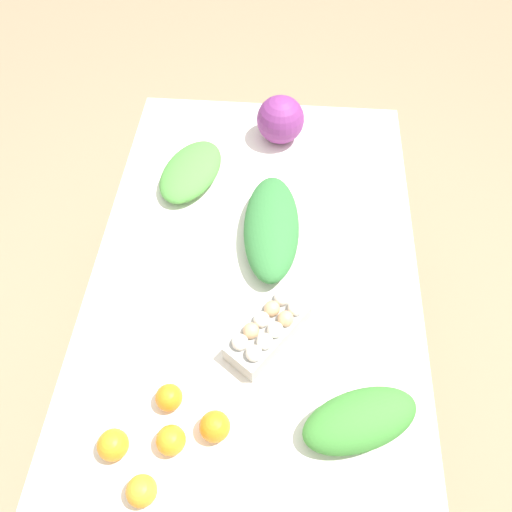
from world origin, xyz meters
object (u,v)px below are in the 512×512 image
orange_0 (142,491)px  orange_4 (169,397)px  orange_1 (171,440)px  orange_3 (215,426)px  orange_2 (113,445)px  greens_bunch_dandelion (360,420)px  cabbage_purple (280,120)px  egg_carton (268,330)px  greens_bunch_kale (191,171)px  greens_bunch_chard (271,227)px

orange_0 → orange_4: bearing=-6.1°
orange_1 → orange_3: (0.04, -0.09, 0.00)m
orange_0 → orange_2: 0.12m
greens_bunch_dandelion → orange_1: 0.43m
orange_3 → cabbage_purple: bearing=-5.5°
cabbage_purple → orange_0: 1.18m
egg_carton → orange_4: egg_carton is taller
orange_1 → orange_3: size_ratio=0.95×
orange_2 → orange_4: orange_2 is taller
greens_bunch_kale → orange_1: (-0.83, -0.08, -0.00)m
orange_1 → orange_2: 0.13m
greens_bunch_chard → orange_1: size_ratio=5.69×
orange_1 → orange_0: bearing=157.9°
greens_bunch_dandelion → greens_bunch_chard: bearing=23.6°
greens_bunch_chard → orange_4: bearing=157.8°
orange_0 → greens_bunch_kale: bearing=2.3°
egg_carton → orange_0: bearing=4.1°
orange_4 → greens_bunch_chard: bearing=-22.2°
orange_3 → orange_1: bearing=111.4°
cabbage_purple → orange_3: bearing=174.5°
egg_carton → greens_bunch_dandelion: 0.31m
cabbage_purple → orange_0: (-1.15, 0.24, -0.05)m
greens_bunch_chard → greens_bunch_kale: 0.35m
cabbage_purple → orange_1: size_ratio=2.37×
greens_bunch_chard → orange_4: 0.56m
cabbage_purple → orange_2: bearing=163.4°
orange_2 → orange_3: bearing=-75.4°
orange_3 → greens_bunch_dandelion: bearing=-83.4°
orange_4 → orange_2: bearing=138.2°
orange_2 → orange_3: same height
greens_bunch_kale → orange_1: 0.84m
greens_bunch_kale → orange_1: same height
cabbage_purple → greens_bunch_chard: (-0.43, 0.00, -0.03)m
orange_1 → greens_bunch_dandelion: bearing=-79.9°
cabbage_purple → orange_3: cabbage_purple is taller
orange_2 → orange_4: size_ratio=1.10×
greens_bunch_chard → greens_bunch_kale: size_ratio=1.36×
egg_carton → greens_bunch_chard: 0.33m
orange_0 → orange_3: 0.20m
orange_4 → greens_bunch_dandelion: bearing=-92.8°
cabbage_purple → orange_4: size_ratio=2.48×
cabbage_purple → orange_4: bearing=167.3°
egg_carton → greens_bunch_chard: greens_bunch_chard is taller
greens_bunch_chard → orange_0: bearing=162.1°
greens_bunch_chard → orange_1: (-0.61, 0.19, -0.01)m
orange_1 → orange_4: orange_1 is taller
greens_bunch_dandelion → orange_0: 0.50m
orange_2 → orange_3: 0.23m
greens_bunch_kale → orange_3: (-0.79, -0.18, 0.00)m
cabbage_purple → orange_2: (-1.07, 0.32, -0.04)m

